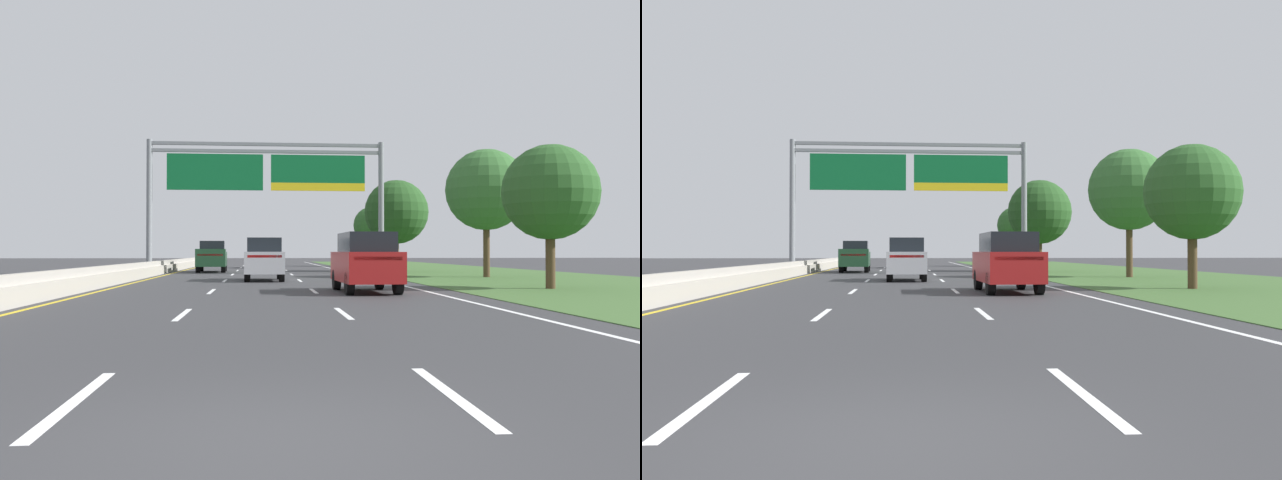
% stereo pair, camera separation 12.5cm
% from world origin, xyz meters
% --- Properties ---
extents(ground_plane, '(220.00, 220.00, 0.00)m').
position_xyz_m(ground_plane, '(0.00, 35.00, 0.00)').
color(ground_plane, '#333335').
extents(lane_striping, '(11.96, 106.00, 0.01)m').
position_xyz_m(lane_striping, '(0.00, 34.54, 0.00)').
color(lane_striping, white).
rests_on(lane_striping, ground).
extents(grass_verge_right, '(14.00, 110.00, 0.02)m').
position_xyz_m(grass_verge_right, '(13.95, 35.00, 0.01)').
color(grass_verge_right, '#3D602D').
rests_on(grass_verge_right, ground).
extents(median_barrier_concrete, '(0.60, 110.00, 0.85)m').
position_xyz_m(median_barrier_concrete, '(-6.60, 35.00, 0.35)').
color(median_barrier_concrete, '#A8A399').
rests_on(median_barrier_concrete, ground).
extents(overhead_sign_gantry, '(15.06, 0.42, 8.49)m').
position_xyz_m(overhead_sign_gantry, '(0.30, 37.84, 6.07)').
color(overhead_sign_gantry, gray).
rests_on(overhead_sign_gantry, ground).
extents(pickup_truck_darkgreen, '(2.15, 5.45, 2.20)m').
position_xyz_m(pickup_truck_darkgreen, '(-3.53, 43.22, 1.07)').
color(pickup_truck_darkgreen, '#193D23').
rests_on(pickup_truck_darkgreen, ground).
extents(car_silver_centre_lane_suv, '(1.93, 4.71, 2.11)m').
position_xyz_m(car_silver_centre_lane_suv, '(0.08, 28.59, 1.10)').
color(car_silver_centre_lane_suv, '#B2B5BA').
rests_on(car_silver_centre_lane_suv, ground).
extents(car_red_right_lane_suv, '(2.01, 4.74, 2.11)m').
position_xyz_m(car_red_right_lane_suv, '(3.64, 18.64, 1.10)').
color(car_red_right_lane_suv, maroon).
rests_on(car_red_right_lane_suv, ground).
extents(car_grey_centre_lane_sedan, '(1.85, 4.41, 1.57)m').
position_xyz_m(car_grey_centre_lane_sedan, '(-0.18, 54.77, 0.82)').
color(car_grey_centre_lane_sedan, slate).
rests_on(car_grey_centre_lane_sedan, ground).
extents(roadside_tree_near, '(3.68, 3.68, 5.57)m').
position_xyz_m(roadside_tree_near, '(11.01, 19.94, 3.72)').
color(roadside_tree_near, '#4C3823').
rests_on(roadside_tree_near, ground).
extents(roadside_tree_mid, '(4.54, 4.54, 7.17)m').
position_xyz_m(roadside_tree_mid, '(12.47, 31.64, 4.89)').
color(roadside_tree_mid, '#4C3823').
rests_on(roadside_tree_mid, ground).
extents(roadside_tree_far, '(4.64, 4.64, 6.63)m').
position_xyz_m(roadside_tree_far, '(9.70, 43.17, 4.30)').
color(roadside_tree_far, '#4C3823').
rests_on(roadside_tree_far, ground).
extents(roadside_tree_distant, '(3.57, 3.57, 5.81)m').
position_xyz_m(roadside_tree_distant, '(10.69, 60.30, 4.01)').
color(roadside_tree_distant, '#4C3823').
rests_on(roadside_tree_distant, ground).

